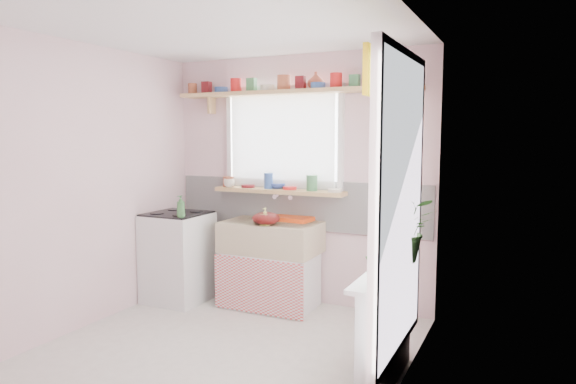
% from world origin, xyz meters
% --- Properties ---
extents(room, '(3.20, 3.20, 3.20)m').
position_xyz_m(room, '(0.66, 0.86, 1.37)').
color(room, silver).
rests_on(room, ground).
extents(sink_unit, '(0.95, 0.65, 1.11)m').
position_xyz_m(sink_unit, '(-0.15, 1.29, 0.43)').
color(sink_unit, white).
rests_on(sink_unit, ground).
extents(cooker, '(0.58, 0.58, 0.93)m').
position_xyz_m(cooker, '(-1.10, 1.05, 0.46)').
color(cooker, white).
rests_on(cooker, ground).
extents(radiator_ledge, '(0.22, 0.95, 0.78)m').
position_xyz_m(radiator_ledge, '(1.30, 0.20, 0.40)').
color(radiator_ledge, white).
rests_on(radiator_ledge, ground).
extents(windowsill, '(1.40, 0.22, 0.04)m').
position_xyz_m(windowsill, '(-0.15, 1.48, 1.14)').
color(windowsill, tan).
rests_on(windowsill, room).
extents(pine_shelf, '(2.52, 0.24, 0.04)m').
position_xyz_m(pine_shelf, '(0.00, 1.47, 2.12)').
color(pine_shelf, tan).
rests_on(pine_shelf, room).
extents(shelf_crockery, '(2.47, 0.11, 0.12)m').
position_xyz_m(shelf_crockery, '(0.00, 1.47, 2.20)').
color(shelf_crockery, '#A55133').
rests_on(shelf_crockery, pine_shelf).
extents(sill_crockery, '(1.35, 0.11, 0.12)m').
position_xyz_m(sill_crockery, '(-0.20, 1.48, 1.21)').
color(sill_crockery, '#A55133').
rests_on(sill_crockery, windowsill).
extents(dish_tray, '(0.44, 0.34, 0.04)m').
position_xyz_m(dish_tray, '(-0.00, 1.50, 0.87)').
color(dish_tray, '#FD4E16').
rests_on(dish_tray, sink_unit).
extents(colander, '(0.29, 0.29, 0.12)m').
position_xyz_m(colander, '(-0.13, 1.15, 0.91)').
color(colander, '#550F0E').
rests_on(colander, sink_unit).
extents(jade_plant, '(0.52, 0.47, 0.49)m').
position_xyz_m(jade_plant, '(1.33, 0.60, 1.02)').
color(jade_plant, '#3B6C2B').
rests_on(jade_plant, radiator_ledge).
extents(fruit_bowl, '(0.41, 0.41, 0.08)m').
position_xyz_m(fruit_bowl, '(1.21, 0.60, 0.81)').
color(fruit_bowl, silver).
rests_on(fruit_bowl, radiator_ledge).
extents(herb_pot, '(0.13, 0.10, 0.23)m').
position_xyz_m(herb_pot, '(1.33, -0.20, 0.89)').
color(herb_pot, '#2E5B24').
rests_on(herb_pot, radiator_ledge).
extents(soap_bottle_sink, '(0.08, 0.09, 0.17)m').
position_xyz_m(soap_bottle_sink, '(-0.11, 1.11, 0.93)').
color(soap_bottle_sink, '#D5DB61').
rests_on(soap_bottle_sink, sink_unit).
extents(sill_cup, '(0.13, 0.13, 0.09)m').
position_xyz_m(sill_cup, '(-0.70, 1.42, 1.20)').
color(sill_cup, beige).
rests_on(sill_cup, windowsill).
extents(sill_bowl, '(0.23, 0.23, 0.06)m').
position_xyz_m(sill_bowl, '(-0.19, 1.54, 1.19)').
color(sill_bowl, '#3550AD').
rests_on(sill_bowl, windowsill).
extents(shelf_vase, '(0.18, 0.18, 0.17)m').
position_xyz_m(shelf_vase, '(0.22, 1.53, 2.22)').
color(shelf_vase, '#A84B33').
rests_on(shelf_vase, pine_shelf).
extents(cooker_bottle, '(0.09, 0.10, 0.21)m').
position_xyz_m(cooker_bottle, '(-0.88, 0.83, 1.02)').
color(cooker_bottle, '#387039').
rests_on(cooker_bottle, cooker).
extents(fruit, '(0.20, 0.14, 0.10)m').
position_xyz_m(fruit, '(1.22, 0.61, 0.88)').
color(fruit, orange).
rests_on(fruit, fruit_bowl).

